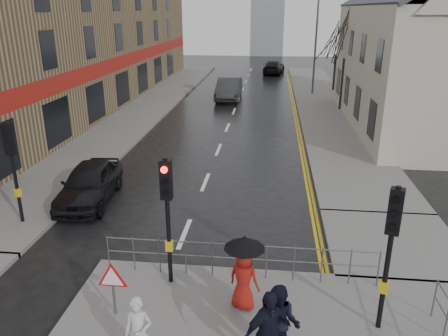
% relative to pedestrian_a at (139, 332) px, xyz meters
% --- Properties ---
extents(ground, '(120.00, 120.00, 0.00)m').
position_rel_pedestrian_a_xyz_m(ground, '(-0.23, 2.63, -0.90)').
color(ground, black).
rests_on(ground, ground).
extents(left_pavement, '(4.00, 44.00, 0.14)m').
position_rel_pedestrian_a_xyz_m(left_pavement, '(-6.73, 25.63, -0.83)').
color(left_pavement, '#605E5B').
rests_on(left_pavement, ground).
extents(right_pavement, '(4.00, 40.00, 0.14)m').
position_rel_pedestrian_a_xyz_m(right_pavement, '(6.27, 27.63, -0.83)').
color(right_pavement, '#605E5B').
rests_on(right_pavement, ground).
extents(pavement_bridge_right, '(4.00, 4.20, 0.14)m').
position_rel_pedestrian_a_xyz_m(pavement_bridge_right, '(6.27, 5.63, -0.83)').
color(pavement_bridge_right, '#605E5B').
rests_on(pavement_bridge_right, ground).
extents(building_left_terrace, '(8.00, 42.00, 10.00)m').
position_rel_pedestrian_a_xyz_m(building_left_terrace, '(-12.23, 24.63, 4.10)').
color(building_left_terrace, olive).
rests_on(building_left_terrace, ground).
extents(building_right_cream, '(9.00, 16.40, 10.10)m').
position_rel_pedestrian_a_xyz_m(building_right_cream, '(11.77, 20.63, 3.88)').
color(building_right_cream, beige).
rests_on(building_right_cream, ground).
extents(traffic_signal_near_left, '(0.28, 0.27, 3.40)m').
position_rel_pedestrian_a_xyz_m(traffic_signal_near_left, '(-0.03, 2.83, 1.56)').
color(traffic_signal_near_left, black).
rests_on(traffic_signal_near_left, near_pavement).
extents(traffic_signal_near_right, '(0.34, 0.33, 3.40)m').
position_rel_pedestrian_a_xyz_m(traffic_signal_near_right, '(4.97, 1.63, 1.56)').
color(traffic_signal_near_right, black).
rests_on(traffic_signal_near_right, near_pavement).
extents(traffic_signal_far_left, '(0.34, 0.33, 3.40)m').
position_rel_pedestrian_a_xyz_m(traffic_signal_far_left, '(-5.73, 5.63, 1.56)').
color(traffic_signal_far_left, black).
rests_on(traffic_signal_far_left, left_pavement).
extents(guard_railing_front, '(7.14, 0.04, 1.00)m').
position_rel_pedestrian_a_xyz_m(guard_railing_front, '(1.72, 3.23, -0.04)').
color(guard_railing_front, '#595B5E').
rests_on(guard_railing_front, near_pavement).
extents(warning_sign, '(0.80, 0.07, 1.35)m').
position_rel_pedestrian_a_xyz_m(warning_sign, '(-1.03, 1.42, 0.14)').
color(warning_sign, '#595B5E').
rests_on(warning_sign, near_pavement).
extents(street_lamp, '(1.83, 0.25, 8.00)m').
position_rel_pedestrian_a_xyz_m(street_lamp, '(5.59, 30.63, 3.80)').
color(street_lamp, '#595B5E').
rests_on(street_lamp, right_pavement).
extents(tree_near, '(2.40, 2.40, 6.58)m').
position_rel_pedestrian_a_xyz_m(tree_near, '(7.27, 24.63, 4.24)').
color(tree_near, black).
rests_on(tree_near, right_pavement).
extents(tree_far, '(2.40, 2.40, 5.64)m').
position_rel_pedestrian_a_xyz_m(tree_far, '(7.77, 32.63, 3.52)').
color(tree_far, black).
rests_on(tree_far, right_pavement).
extents(pedestrian_a, '(0.56, 0.37, 1.52)m').
position_rel_pedestrian_a_xyz_m(pedestrian_a, '(0.00, 0.00, 0.00)').
color(pedestrian_a, beige).
rests_on(pedestrian_a, near_pavement).
extents(pedestrian_b, '(0.94, 0.80, 1.69)m').
position_rel_pedestrian_a_xyz_m(pedestrian_b, '(2.73, 0.43, 0.08)').
color(pedestrian_b, black).
rests_on(pedestrian_b, near_pavement).
extents(pedestrian_with_umbrella, '(0.96, 0.96, 1.88)m').
position_rel_pedestrian_a_xyz_m(pedestrian_with_umbrella, '(1.92, 1.99, 0.31)').
color(pedestrian_with_umbrella, maroon).
rests_on(pedestrian_with_umbrella, near_pavement).
extents(pedestrian_d, '(1.12, 0.97, 1.81)m').
position_rel_pedestrian_a_xyz_m(pedestrian_d, '(2.50, 0.10, 0.14)').
color(pedestrian_d, black).
rests_on(pedestrian_d, near_pavement).
extents(car_parked, '(2.05, 4.36, 1.44)m').
position_rel_pedestrian_a_xyz_m(car_parked, '(-4.23, 7.77, -0.18)').
color(car_parked, black).
rests_on(car_parked, ground).
extents(car_mid, '(1.81, 5.08, 1.67)m').
position_rel_pedestrian_a_xyz_m(car_mid, '(-1.04, 28.04, -0.07)').
color(car_mid, '#3F4243').
rests_on(car_mid, ground).
extents(car_far, '(2.61, 5.13, 1.43)m').
position_rel_pedestrian_a_xyz_m(car_far, '(2.48, 43.08, -0.19)').
color(car_far, black).
rests_on(car_far, ground).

